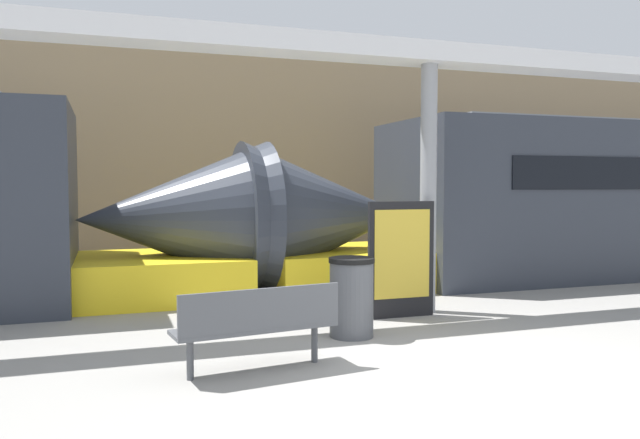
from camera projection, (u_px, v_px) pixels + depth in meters
The scene contains 7 objects.
ground_plane at pixel (447, 382), 5.98m from camera, with size 60.00×60.00×0.00m, color gray.
station_wall at pixel (240, 159), 14.95m from camera, with size 56.00×0.20×5.00m, color #9E8460.
bench_near at pixel (258, 322), 6.23m from camera, with size 1.72×0.66×0.87m.
trash_bin at pixel (352, 297), 7.72m from camera, with size 0.57×0.57×0.98m.
poster_board at pixel (401, 259), 8.82m from camera, with size 1.00×0.07×1.65m.
support_column_near at pixel (428, 189), 9.16m from camera, with size 0.24×0.24×3.64m, color gray.
canopy_beam at pixel (430, 54), 9.05m from camera, with size 28.00×0.60×0.28m, color silver.
Camera 1 is at (-3.06, -5.17, 1.90)m, focal length 35.00 mm.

